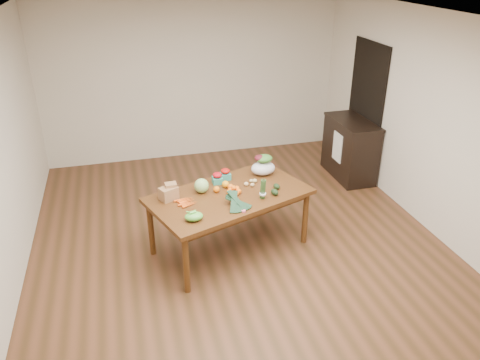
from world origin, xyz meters
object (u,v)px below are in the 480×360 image
object	(u,v)px
dining_table	(230,221)
salad_bag	(263,166)
cabinet	(350,149)
cabbage	(202,186)
paper_bag	(169,192)
kale_bunch	(238,202)
mandarin_cluster	(234,189)
asparagus_bundle	(263,189)

from	to	relation	value
dining_table	salad_bag	bearing A→B (deg)	16.73
cabinet	cabbage	world-z (taller)	cabinet
cabinet	paper_bag	world-z (taller)	cabinet
dining_table	cabbage	size ratio (longest dim) A/B	10.66
kale_bunch	dining_table	bearing A→B (deg)	72.77
paper_bag	mandarin_cluster	size ratio (longest dim) A/B	1.44
cabbage	salad_bag	distance (m)	0.89
cabinet	kale_bunch	xyz separation A→B (m)	(-2.33, -1.84, 0.36)
cabbage	mandarin_cluster	xyz separation A→B (m)	(0.36, -0.11, -0.04)
asparagus_bundle	salad_bag	world-z (taller)	asparagus_bundle
cabbage	asparagus_bundle	bearing A→B (deg)	-27.69
paper_bag	salad_bag	distance (m)	1.28
asparagus_bundle	mandarin_cluster	bearing A→B (deg)	120.79
salad_bag	cabbage	bearing A→B (deg)	-161.85
kale_bunch	cabinet	bearing A→B (deg)	18.58
cabbage	asparagus_bundle	distance (m)	0.73
dining_table	cabbage	world-z (taller)	cabbage
paper_bag	salad_bag	world-z (taller)	salad_bag
dining_table	kale_bunch	world-z (taller)	kale_bunch
salad_bag	kale_bunch	bearing A→B (deg)	-124.83
cabbage	mandarin_cluster	distance (m)	0.38
dining_table	cabinet	bearing A→B (deg)	12.68
cabinet	asparagus_bundle	xyz separation A→B (m)	(-2.00, -1.71, 0.40)
mandarin_cluster	asparagus_bundle	size ratio (longest dim) A/B	0.72
cabinet	cabbage	xyz separation A→B (m)	(-2.64, -1.37, 0.37)
paper_bag	kale_bunch	size ratio (longest dim) A/B	0.65
cabinet	mandarin_cluster	xyz separation A→B (m)	(-2.28, -1.48, 0.33)
cabbage	paper_bag	bearing A→B (deg)	-169.14
kale_bunch	mandarin_cluster	bearing A→B (deg)	63.56
cabbage	mandarin_cluster	world-z (taller)	cabbage
cabinet	salad_bag	xyz separation A→B (m)	(-1.80, -1.09, 0.40)
salad_bag	cabinet	bearing A→B (deg)	31.24
paper_bag	asparagus_bundle	distance (m)	1.07
mandarin_cluster	kale_bunch	distance (m)	0.37
mandarin_cluster	salad_bag	bearing A→B (deg)	38.55
mandarin_cluster	dining_table	bearing A→B (deg)	-163.72
dining_table	kale_bunch	bearing A→B (deg)	-107.23
cabinet	cabbage	distance (m)	3.00
dining_table	mandarin_cluster	xyz separation A→B (m)	(0.06, 0.02, 0.42)
cabbage	asparagus_bundle	xyz separation A→B (m)	(0.64, -0.34, 0.04)
dining_table	mandarin_cluster	distance (m)	0.43
dining_table	kale_bunch	xyz separation A→B (m)	(0.02, -0.35, 0.45)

